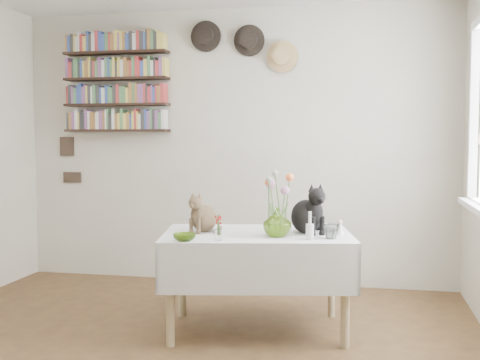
% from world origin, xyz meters
% --- Properties ---
extents(room, '(4.08, 4.58, 2.58)m').
position_xyz_m(room, '(0.00, 0.00, 1.25)').
color(room, brown).
rests_on(room, ground).
extents(dining_table, '(1.40, 1.03, 0.68)m').
position_xyz_m(dining_table, '(0.46, 0.88, 0.51)').
color(dining_table, white).
rests_on(dining_table, room).
extents(tabby_cat, '(0.26, 0.29, 0.28)m').
position_xyz_m(tabby_cat, '(0.09, 0.87, 0.82)').
color(tabby_cat, brown).
rests_on(tabby_cat, dining_table).
extents(black_cat, '(0.37, 0.38, 0.35)m').
position_xyz_m(black_cat, '(0.79, 0.96, 0.86)').
color(black_cat, black).
rests_on(black_cat, dining_table).
extents(flower_vase, '(0.24, 0.24, 0.19)m').
position_xyz_m(flower_vase, '(0.62, 0.75, 0.78)').
color(flower_vase, '#98C33E').
rests_on(flower_vase, dining_table).
extents(green_bowl, '(0.20, 0.20, 0.05)m').
position_xyz_m(green_bowl, '(0.06, 0.47, 0.70)').
color(green_bowl, '#98C33E').
rests_on(green_bowl, dining_table).
extents(drinking_glass, '(0.12, 0.12, 0.10)m').
position_xyz_m(drinking_glass, '(0.97, 0.74, 0.73)').
color(drinking_glass, white).
rests_on(drinking_glass, dining_table).
extents(candlestick, '(0.05, 0.05, 0.18)m').
position_xyz_m(candlestick, '(0.84, 0.67, 0.74)').
color(candlestick, white).
rests_on(candlestick, dining_table).
extents(berry_jar, '(0.05, 0.05, 0.18)m').
position_xyz_m(berry_jar, '(0.27, 0.52, 0.76)').
color(berry_jar, white).
rests_on(berry_jar, dining_table).
extents(porcelain_figurine, '(0.05, 0.05, 0.10)m').
position_xyz_m(porcelain_figurine, '(1.02, 0.91, 0.73)').
color(porcelain_figurine, white).
rests_on(porcelain_figurine, dining_table).
extents(flower_bouquet, '(0.17, 0.12, 0.39)m').
position_xyz_m(flower_bouquet, '(0.61, 0.76, 1.02)').
color(flower_bouquet, '#4C7233').
rests_on(flower_bouquet, flower_vase).
extents(bookshelf_unit, '(1.00, 0.16, 0.91)m').
position_xyz_m(bookshelf_unit, '(-1.10, 2.16, 1.84)').
color(bookshelf_unit, black).
rests_on(bookshelf_unit, room).
extents(wall_hats, '(0.98, 0.09, 0.48)m').
position_xyz_m(wall_hats, '(0.12, 2.19, 2.17)').
color(wall_hats, black).
rests_on(wall_hats, room).
extents(wall_art_plaques, '(0.21, 0.02, 0.44)m').
position_xyz_m(wall_art_plaques, '(-1.63, 2.23, 1.12)').
color(wall_art_plaques, '#38281E').
rests_on(wall_art_plaques, room).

